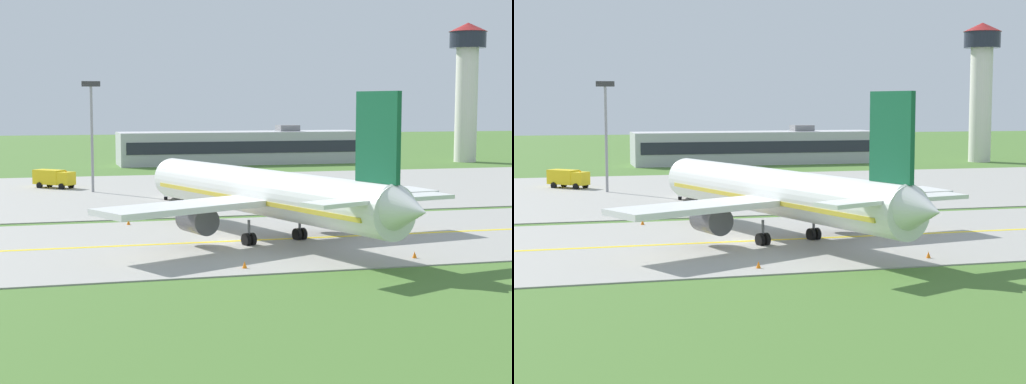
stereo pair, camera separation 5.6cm
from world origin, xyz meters
TOP-DOWN VIEW (x-y plane):
  - ground_plane at (0.00, 0.00)m, footprint 500.00×500.00m
  - taxiway_strip at (0.00, 0.00)m, footprint 240.00×28.00m
  - apron_pad at (10.00, 42.00)m, footprint 140.00×52.00m
  - taxiway_centreline at (0.00, 0.00)m, footprint 220.00×0.60m
  - airplane_lead at (3.64, 0.03)m, footprint 31.77×38.69m
  - service_truck_baggage at (1.53, 33.57)m, footprint 3.87×6.34m
  - service_truck_fuel at (-12.84, 50.47)m, footprint 5.86×5.51m
  - terminal_building at (24.00, 90.96)m, footprint 47.79×10.33m
  - control_tower at (68.92, 84.16)m, footprint 7.60×7.60m
  - apron_light_mast at (-7.98, 43.63)m, footprint 2.40×0.50m
  - traffic_cone_near_edge at (-6.78, 12.11)m, footprint 0.44×0.44m
  - traffic_cone_mid_edge at (-1.13, -11.72)m, footprint 0.44×0.44m
  - traffic_cone_far_edge at (12.36, -11.20)m, footprint 0.44×0.44m

SIDE VIEW (x-z plane):
  - ground_plane at x=0.00m, z-range 0.00..0.00m
  - taxiway_strip at x=0.00m, z-range 0.00..0.10m
  - apron_pad at x=10.00m, z-range 0.00..0.10m
  - taxiway_centreline at x=0.00m, z-range 0.10..0.11m
  - traffic_cone_near_edge at x=-6.78m, z-range 0.00..0.60m
  - traffic_cone_mid_edge at x=-1.13m, z-range 0.00..0.60m
  - traffic_cone_far_edge at x=12.36m, z-range 0.00..0.60m
  - service_truck_baggage at x=1.53m, z-range 0.23..2.83m
  - service_truck_fuel at x=-12.84m, z-range 0.23..2.83m
  - terminal_building at x=24.00m, z-range -0.58..6.91m
  - airplane_lead at x=3.64m, z-range -2.22..10.48m
  - apron_light_mast at x=-7.98m, z-range 1.98..16.68m
  - control_tower at x=68.92m, z-range 2.80..30.56m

